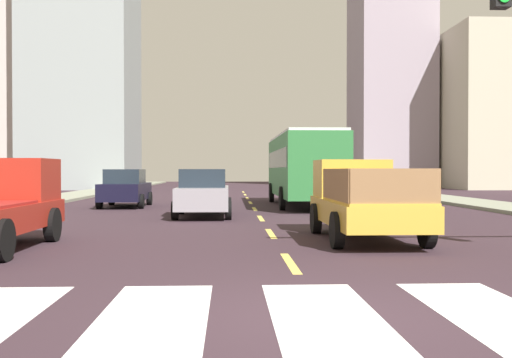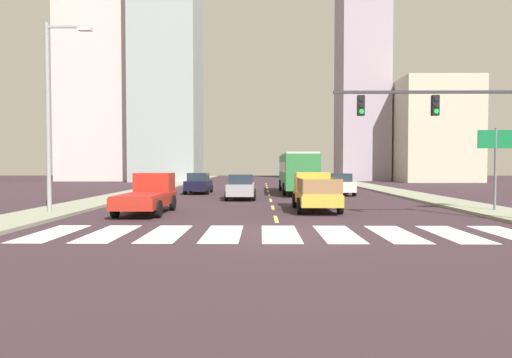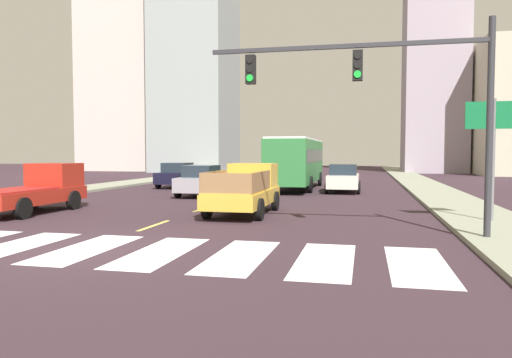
{
  "view_description": "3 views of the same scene",
  "coord_description": "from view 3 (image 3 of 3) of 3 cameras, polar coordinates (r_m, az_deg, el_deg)",
  "views": [
    {
      "loc": [
        -1.11,
        -6.77,
        1.69
      ],
      "look_at": [
        -0.41,
        8.67,
        1.46
      ],
      "focal_mm": 41.93,
      "sensor_mm": 36.0,
      "label": 1
    },
    {
      "loc": [
        -0.67,
        -14.76,
        2.39
      ],
      "look_at": [
        -0.99,
        14.14,
        1.43
      ],
      "focal_mm": 30.07,
      "sensor_mm": 36.0,
      "label": 2
    },
    {
      "loc": [
        6.8,
        -10.84,
        2.42
      ],
      "look_at": [
        0.46,
        17.38,
        0.84
      ],
      "focal_mm": 34.07,
      "sensor_mm": 36.0,
      "label": 3
    }
  ],
  "objects": [
    {
      "name": "crosswalk_stripe_3",
      "position": [
        14.16,
        -26.16,
        -7.01
      ],
      "size": [
        1.26,
        3.84,
        0.01
      ],
      "primitive_type": "cube",
      "color": "silver",
      "rests_on": "ground"
    },
    {
      "name": "block_mid_left",
      "position": [
        64.68,
        20.27,
        15.01
      ],
      "size": [
        7.09,
        8.06,
        31.92
      ],
      "primitive_type": "cube",
      "color": "#9C8E9C",
      "rests_on": "ground"
    },
    {
      "name": "sedan_near_left",
      "position": [
        34.07,
        -9.13,
        0.46
      ],
      "size": [
        2.02,
        4.4,
        1.72
      ],
      "rotation": [
        0.0,
        0.0,
        -0.05
      ],
      "color": "black",
      "rests_on": "ground"
    },
    {
      "name": "lane_dash_7",
      "position": [
        50.36,
        4.89,
        0.36
      ],
      "size": [
        0.16,
        2.4,
        0.01
      ],
      "primitive_type": "cube",
      "color": "#E1C755",
      "rests_on": "ground"
    },
    {
      "name": "crosswalk_stripe_8",
      "position": [
        11.17,
        18.47,
        -9.52
      ],
      "size": [
        1.26,
        3.84,
        0.01
      ],
      "primitive_type": "cube",
      "color": "silver",
      "rests_on": "ground"
    },
    {
      "name": "direction_sign_green",
      "position": [
        17.87,
        26.04,
        4.79
      ],
      "size": [
        1.7,
        0.12,
        4.2
      ],
      "color": "slate",
      "rests_on": "ground"
    },
    {
      "name": "crosswalk_stripe_4",
      "position": [
        13.02,
        -19.27,
        -7.73
      ],
      "size": [
        1.26,
        3.84,
        0.01
      ],
      "primitive_type": "cube",
      "color": "silver",
      "rests_on": "ground"
    },
    {
      "name": "sedan_far",
      "position": [
        30.01,
        10.23,
        0.1
      ],
      "size": [
        2.02,
        4.4,
        1.72
      ],
      "rotation": [
        0.0,
        0.0,
        -0.04
      ],
      "color": "beige",
      "rests_on": "ground"
    },
    {
      "name": "sedan_mid",
      "position": [
        27.14,
        -6.35,
        -0.19
      ],
      "size": [
        2.02,
        4.4,
        1.72
      ],
      "rotation": [
        0.0,
        0.0,
        -0.01
      ],
      "color": "#95919B",
      "rests_on": "ground"
    },
    {
      "name": "lane_dash_1",
      "position": [
        21.11,
        -6.23,
        -3.46
      ],
      "size": [
        0.16,
        2.4,
        0.01
      ],
      "primitive_type": "cube",
      "color": "#E1C755",
      "rests_on": "ground"
    },
    {
      "name": "crosswalk_stripe_6",
      "position": [
        11.46,
        -1.95,
        -9.03
      ],
      "size": [
        1.26,
        3.84,
        0.01
      ],
      "primitive_type": "cube",
      "color": "silver",
      "rests_on": "ground"
    },
    {
      "name": "pickup_stakebed",
      "position": [
        19.37,
        -1.17,
        -1.26
      ],
      "size": [
        2.18,
        5.2,
        1.96
      ],
      "rotation": [
        0.0,
        0.0,
        -0.0
      ],
      "color": "gold",
      "rests_on": "ground"
    },
    {
      "name": "sidewalk_right",
      "position": [
        29.23,
        20.69,
        -1.68
      ],
      "size": [
        2.93,
        110.0,
        0.15
      ],
      "primitive_type": "cube",
      "color": "gray",
      "rests_on": "ground"
    },
    {
      "name": "crosswalk_stripe_7",
      "position": [
        11.14,
        8.12,
        -9.41
      ],
      "size": [
        1.26,
        3.84,
        0.01
      ],
      "primitive_type": "cube",
      "color": "silver",
      "rests_on": "ground"
    },
    {
      "name": "lane_dash_5",
      "position": [
        40.49,
        2.97,
        -0.3
      ],
      "size": [
        0.16,
        2.4,
        0.01
      ],
      "primitive_type": "cube",
      "color": "#E1C755",
      "rests_on": "ground"
    },
    {
      "name": "lane_dash_0",
      "position": [
        16.5,
        -11.88,
        -5.35
      ],
      "size": [
        0.16,
        2.4,
        0.01
      ],
      "primitive_type": "cube",
      "color": "#E1C755",
      "rests_on": "ground"
    },
    {
      "name": "lane_dash_4",
      "position": [
        35.58,
        1.61,
        -0.77
      ],
      "size": [
        0.16,
        2.4,
        0.01
      ],
      "primitive_type": "cube",
      "color": "#E1C755",
      "rests_on": "ground"
    },
    {
      "name": "lane_dash_2",
      "position": [
        25.87,
        -2.64,
        -2.24
      ],
      "size": [
        0.16,
        2.4,
        0.01
      ],
      "primitive_type": "cube",
      "color": "#E1C755",
      "rests_on": "ground"
    },
    {
      "name": "city_bus",
      "position": [
        32.29,
        4.78,
        2.29
      ],
      "size": [
        2.72,
        10.8,
        3.32
      ],
      "rotation": [
        0.0,
        0.0,
        -0.03
      ],
      "color": "#2D7539",
      "rests_on": "ground"
    },
    {
      "name": "sidewalk_left",
      "position": [
        33.92,
        -18.83,
        -1.01
      ],
      "size": [
        2.93,
        110.0,
        0.15
      ],
      "primitive_type": "cube",
      "color": "gray",
      "rests_on": "ground"
    },
    {
      "name": "lane_dash_6",
      "position": [
        45.42,
        4.03,
        0.07
      ],
      "size": [
        0.16,
        2.4,
        0.01
      ],
      "primitive_type": "cube",
      "color": "#E1C755",
      "rests_on": "ground"
    },
    {
      "name": "block_mid_right",
      "position": [
        64.22,
        -7.15,
        16.05
      ],
      "size": [
        9.09,
        9.92,
        33.63
      ],
      "primitive_type": "cube",
      "color": "#8F9999",
      "rests_on": "ground"
    },
    {
      "name": "crosswalk_stripe_5",
      "position": [
        12.11,
        -11.18,
        -8.43
      ],
      "size": [
        1.26,
        3.84,
        0.01
      ],
      "primitive_type": "cube",
      "color": "silver",
      "rests_on": "ground"
    },
    {
      "name": "traffic_signal_gantry",
      "position": [
        14.15,
        16.07,
        10.05
      ],
      "size": [
        7.79,
        0.27,
        6.0
      ],
      "color": "#2D2D33",
      "rests_on": "ground"
    },
    {
      "name": "lane_dash_3",
      "position": [
        30.7,
        -0.18,
        -1.39
      ],
      "size": [
        0.16,
        2.4,
        0.01
      ],
      "primitive_type": "cube",
      "color": "#E1C755",
      "rests_on": "ground"
    },
    {
      "name": "ground_plane",
      "position": [
        13.03,
        -19.27,
        -7.74
      ],
      "size": [
        160.0,
        160.0,
        0.0
      ],
      "primitive_type": "plane",
      "color": "#33242C"
    },
    {
      "name": "pickup_dark",
      "position": [
        21.69,
        -24.37,
        -1.11
      ],
      "size": [
        2.18,
        5.2,
        1.96
      ],
      "rotation": [
        0.0,
        0.0,
        -0.03
      ],
      "color": "#A32318",
      "rests_on": "ground"
    }
  ]
}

